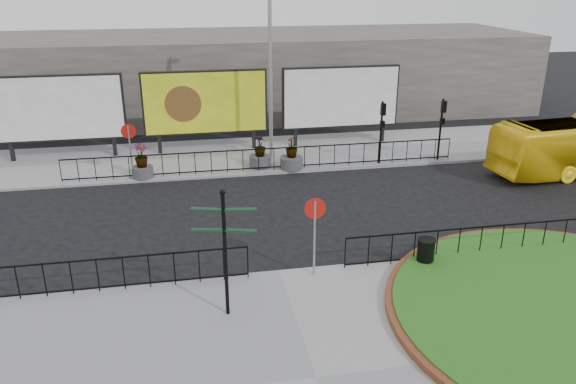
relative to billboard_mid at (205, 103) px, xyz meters
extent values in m
plane|color=black|center=(1.50, -12.97, -2.60)|extent=(90.00, 90.00, 0.00)
cube|color=gray|center=(1.50, -17.97, -2.54)|extent=(30.00, 10.00, 0.12)
cube|color=gray|center=(1.50, -0.97, -2.54)|extent=(44.00, 6.00, 0.12)
cylinder|color=gray|center=(-3.50, -3.57, -1.28)|extent=(0.07, 0.07, 2.40)
cylinder|color=#A3100A|center=(-3.50, -3.57, -0.33)|extent=(0.64, 0.03, 0.64)
cylinder|color=white|center=(-3.50, -3.55, -0.33)|extent=(0.50, 0.03, 0.50)
cylinder|color=gray|center=(2.50, -13.37, -1.28)|extent=(0.07, 0.07, 2.40)
cylinder|color=#A3100A|center=(2.50, -13.37, -0.33)|extent=(0.64, 0.03, 0.64)
cylinder|color=white|center=(2.50, -13.35, -0.33)|extent=(0.50, 0.03, 0.50)
cube|color=black|center=(-9.40, 0.03, -1.98)|extent=(0.18, 0.18, 1.00)
cube|color=black|center=(-4.60, 0.03, -1.98)|extent=(0.18, 0.18, 1.00)
cube|color=black|center=(-7.00, 0.03, 0.02)|extent=(6.20, 0.25, 3.20)
cube|color=white|center=(-7.00, -0.13, 0.02)|extent=(6.00, 0.06, 3.00)
cube|color=black|center=(-2.40, 0.03, -1.98)|extent=(0.18, 0.18, 1.00)
cube|color=black|center=(2.40, 0.03, -1.98)|extent=(0.18, 0.18, 1.00)
cube|color=black|center=(0.00, 0.03, 0.02)|extent=(6.20, 0.25, 3.20)
cube|color=#D5E820|center=(0.00, -0.13, 0.02)|extent=(6.00, 0.06, 3.00)
cube|color=black|center=(4.60, 0.03, -1.98)|extent=(0.18, 0.18, 1.00)
cube|color=black|center=(9.40, 0.03, -1.98)|extent=(0.18, 0.18, 1.00)
cube|color=black|center=(7.00, 0.03, 0.02)|extent=(6.20, 0.25, 3.20)
cube|color=white|center=(7.00, -0.13, 0.02)|extent=(6.00, 0.06, 3.00)
cylinder|color=gray|center=(3.00, -1.97, 2.02)|extent=(0.18, 0.18, 9.00)
cylinder|color=black|center=(8.00, -3.57, -0.98)|extent=(0.10, 0.10, 3.00)
cube|color=black|center=(8.00, -3.69, 0.17)|extent=(0.22, 0.18, 0.55)
cube|color=black|center=(8.00, -3.69, -0.53)|extent=(0.20, 0.16, 0.30)
cylinder|color=black|center=(11.00, -3.57, -0.98)|extent=(0.10, 0.10, 3.00)
cube|color=black|center=(11.00, -3.69, 0.17)|extent=(0.22, 0.18, 0.55)
cube|color=black|center=(11.00, -3.69, -0.53)|extent=(0.20, 0.16, 0.30)
cube|color=slate|center=(1.50, 9.03, -0.10)|extent=(40.00, 10.00, 5.00)
cylinder|color=black|center=(-0.26, -15.03, -0.75)|extent=(0.10, 0.10, 3.45)
sphere|color=black|center=(-0.26, -15.03, 1.03)|extent=(0.15, 0.15, 0.15)
cube|color=black|center=(-0.67, -14.91, 0.56)|extent=(0.82, 0.37, 0.03)
cube|color=black|center=(0.17, -15.08, 0.56)|extent=(0.82, 0.26, 0.03)
cube|color=black|center=(-0.68, -14.95, 0.01)|extent=(0.82, 0.29, 0.03)
cube|color=black|center=(0.15, -15.15, 0.01)|extent=(0.82, 0.37, 0.03)
cylinder|color=black|center=(6.00, -13.57, -2.04)|extent=(0.53, 0.53, 0.88)
cylinder|color=black|center=(6.00, -13.57, -1.57)|extent=(0.57, 0.57, 0.06)
cylinder|color=#4C4C4F|center=(-3.07, -3.56, -2.23)|extent=(0.95, 0.95, 0.50)
imported|color=#295516|center=(-3.07, -3.56, -1.46)|extent=(0.81, 0.81, 1.05)
cylinder|color=#4C4C4F|center=(2.30, -3.05, -2.22)|extent=(1.01, 1.01, 0.53)
imported|color=#295516|center=(2.30, -3.05, -1.45)|extent=(0.77, 0.77, 1.00)
cylinder|color=#4C4C4F|center=(3.70, -3.57, -2.20)|extent=(1.06, 1.06, 0.55)
imported|color=#295516|center=(3.70, -3.57, -1.42)|extent=(0.73, 0.73, 1.02)
camera|label=1|loc=(-1.04, -27.98, 6.09)|focal=35.00mm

